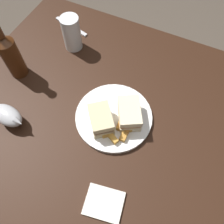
{
  "coord_description": "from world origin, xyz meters",
  "views": [
    {
      "loc": [
        -0.17,
        0.34,
        1.45
      ],
      "look_at": [
        -0.01,
        0.0,
        0.76
      ],
      "focal_mm": 36.96,
      "sensor_mm": 36.0,
      "label": 1
    }
  ],
  "objects_px": {
    "plate": "(114,117)",
    "sandwich_half_right": "(129,114)",
    "cider_bottle": "(10,54)",
    "fork": "(71,26)",
    "pint_glass": "(72,35)",
    "gravy_boat": "(8,116)",
    "sandwich_half_left": "(101,120)",
    "napkin": "(104,203)"
  },
  "relations": [
    {
      "from": "sandwich_half_right",
      "to": "napkin",
      "type": "xyz_separation_m",
      "value": [
        -0.04,
        0.28,
        -0.04
      ]
    },
    {
      "from": "gravy_boat",
      "to": "napkin",
      "type": "relative_size",
      "value": 1.22
    },
    {
      "from": "sandwich_half_right",
      "to": "cider_bottle",
      "type": "height_order",
      "value": "cider_bottle"
    },
    {
      "from": "cider_bottle",
      "to": "sandwich_half_right",
      "type": "bearing_deg",
      "value": 178.8
    },
    {
      "from": "plate",
      "to": "pint_glass",
      "type": "xyz_separation_m",
      "value": [
        0.3,
        -0.24,
        0.05
      ]
    },
    {
      "from": "plate",
      "to": "gravy_boat",
      "type": "distance_m",
      "value": 0.36
    },
    {
      "from": "gravy_boat",
      "to": "napkin",
      "type": "height_order",
      "value": "gravy_boat"
    },
    {
      "from": "gravy_boat",
      "to": "napkin",
      "type": "xyz_separation_m",
      "value": [
        -0.41,
        0.1,
        -0.04
      ]
    },
    {
      "from": "pint_glass",
      "to": "gravy_boat",
      "type": "distance_m",
      "value": 0.4
    },
    {
      "from": "sandwich_half_left",
      "to": "napkin",
      "type": "xyz_separation_m",
      "value": [
        -0.12,
        0.22,
        -0.04
      ]
    },
    {
      "from": "plate",
      "to": "gravy_boat",
      "type": "relative_size",
      "value": 1.99
    },
    {
      "from": "napkin",
      "to": "sandwich_half_left",
      "type": "bearing_deg",
      "value": -61.69
    },
    {
      "from": "sandwich_half_right",
      "to": "fork",
      "type": "xyz_separation_m",
      "value": [
        0.42,
        -0.31,
        -0.04
      ]
    },
    {
      "from": "sandwich_half_right",
      "to": "fork",
      "type": "bearing_deg",
      "value": -37.15
    },
    {
      "from": "plate",
      "to": "sandwich_half_right",
      "type": "height_order",
      "value": "sandwich_half_right"
    },
    {
      "from": "sandwich_half_left",
      "to": "gravy_boat",
      "type": "distance_m",
      "value": 0.31
    },
    {
      "from": "sandwich_half_right",
      "to": "pint_glass",
      "type": "xyz_separation_m",
      "value": [
        0.35,
        -0.22,
        0.02
      ]
    },
    {
      "from": "sandwich_half_right",
      "to": "gravy_boat",
      "type": "bearing_deg",
      "value": 26.19
    },
    {
      "from": "plate",
      "to": "cider_bottle",
      "type": "distance_m",
      "value": 0.43
    },
    {
      "from": "sandwich_half_left",
      "to": "cider_bottle",
      "type": "xyz_separation_m",
      "value": [
        0.39,
        -0.07,
        0.05
      ]
    },
    {
      "from": "fork",
      "to": "napkin",
      "type": "bearing_deg",
      "value": 141.09
    },
    {
      "from": "sandwich_half_right",
      "to": "pint_glass",
      "type": "distance_m",
      "value": 0.41
    },
    {
      "from": "sandwich_half_left",
      "to": "napkin",
      "type": "distance_m",
      "value": 0.25
    },
    {
      "from": "cider_bottle",
      "to": "fork",
      "type": "relative_size",
      "value": 1.41
    },
    {
      "from": "plate",
      "to": "pint_glass",
      "type": "bearing_deg",
      "value": -38.49
    },
    {
      "from": "plate",
      "to": "sandwich_half_right",
      "type": "xyz_separation_m",
      "value": [
        -0.05,
        -0.01,
        0.04
      ]
    },
    {
      "from": "sandwich_half_left",
      "to": "pint_glass",
      "type": "height_order",
      "value": "pint_glass"
    },
    {
      "from": "plate",
      "to": "gravy_boat",
      "type": "xyz_separation_m",
      "value": [
        0.31,
        0.16,
        0.03
      ]
    },
    {
      "from": "sandwich_half_left",
      "to": "sandwich_half_right",
      "type": "bearing_deg",
      "value": -140.95
    },
    {
      "from": "fork",
      "to": "plate",
      "type": "bearing_deg",
      "value": 151.41
    },
    {
      "from": "sandwich_half_left",
      "to": "fork",
      "type": "xyz_separation_m",
      "value": [
        0.34,
        -0.38,
        -0.04
      ]
    },
    {
      "from": "plate",
      "to": "napkin",
      "type": "height_order",
      "value": "plate"
    },
    {
      "from": "plate",
      "to": "napkin",
      "type": "relative_size",
      "value": 2.42
    },
    {
      "from": "sandwich_half_right",
      "to": "plate",
      "type": "bearing_deg",
      "value": 16.41
    },
    {
      "from": "plate",
      "to": "pint_glass",
      "type": "distance_m",
      "value": 0.38
    },
    {
      "from": "sandwich_half_right",
      "to": "pint_glass",
      "type": "relative_size",
      "value": 0.91
    },
    {
      "from": "gravy_boat",
      "to": "plate",
      "type": "bearing_deg",
      "value": -152.38
    },
    {
      "from": "plate",
      "to": "sandwich_half_left",
      "type": "relative_size",
      "value": 2.2
    },
    {
      "from": "plate",
      "to": "napkin",
      "type": "xyz_separation_m",
      "value": [
        -0.09,
        0.27,
        -0.0
      ]
    },
    {
      "from": "cider_bottle",
      "to": "fork",
      "type": "bearing_deg",
      "value": -99.92
    },
    {
      "from": "cider_bottle",
      "to": "fork",
      "type": "xyz_separation_m",
      "value": [
        -0.05,
        -0.31,
        -0.1
      ]
    },
    {
      "from": "pint_glass",
      "to": "fork",
      "type": "xyz_separation_m",
      "value": [
        0.07,
        -0.09,
        -0.06
      ]
    }
  ]
}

